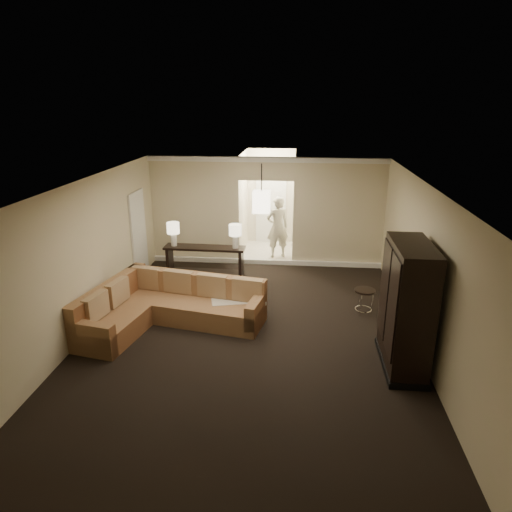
# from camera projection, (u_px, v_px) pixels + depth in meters

# --- Properties ---
(ground) EXTENTS (8.00, 8.00, 0.00)m
(ground) POSITION_uv_depth(u_px,v_px,m) (248.00, 337.00, 8.39)
(ground) COLOR black
(ground) RESTS_ON ground
(wall_back) EXTENTS (6.00, 0.04, 2.80)m
(wall_back) POSITION_uv_depth(u_px,v_px,m) (266.00, 212.00, 11.70)
(wall_back) COLOR beige
(wall_back) RESTS_ON ground
(wall_front) EXTENTS (6.00, 0.04, 2.80)m
(wall_front) POSITION_uv_depth(u_px,v_px,m) (197.00, 416.00, 4.17)
(wall_front) COLOR beige
(wall_front) RESTS_ON ground
(wall_left) EXTENTS (0.04, 8.00, 2.80)m
(wall_left) POSITION_uv_depth(u_px,v_px,m) (83.00, 260.00, 8.21)
(wall_left) COLOR beige
(wall_left) RESTS_ON ground
(wall_right) EXTENTS (0.04, 8.00, 2.80)m
(wall_right) POSITION_uv_depth(u_px,v_px,m) (425.00, 272.00, 7.65)
(wall_right) COLOR beige
(wall_right) RESTS_ON ground
(ceiling) EXTENTS (6.00, 8.00, 0.02)m
(ceiling) POSITION_uv_depth(u_px,v_px,m) (247.00, 185.00, 7.48)
(ceiling) COLOR silver
(ceiling) RESTS_ON wall_back
(crown_molding) EXTENTS (6.00, 0.10, 0.12)m
(crown_molding) POSITION_uv_depth(u_px,v_px,m) (266.00, 160.00, 11.22)
(crown_molding) COLOR white
(crown_molding) RESTS_ON wall_back
(baseboard) EXTENTS (6.00, 0.10, 0.12)m
(baseboard) POSITION_uv_depth(u_px,v_px,m) (265.00, 262.00, 12.09)
(baseboard) COLOR white
(baseboard) RESTS_ON ground
(side_door) EXTENTS (0.05, 0.90, 2.10)m
(side_door) POSITION_uv_depth(u_px,v_px,m) (139.00, 235.00, 10.96)
(side_door) COLOR white
(side_door) RESTS_ON ground
(foyer) EXTENTS (1.44, 2.02, 2.80)m
(foyer) POSITION_uv_depth(u_px,v_px,m) (270.00, 204.00, 12.99)
(foyer) COLOR beige
(foyer) RESTS_ON ground
(sectional_sofa) EXTENTS (3.31, 2.47, 0.88)m
(sectional_sofa) POSITION_uv_depth(u_px,v_px,m) (166.00, 307.00, 8.76)
(sectional_sofa) COLOR brown
(sectional_sofa) RESTS_ON ground
(coffee_table) EXTENTS (1.28, 1.28, 0.44)m
(coffee_table) POSITION_uv_depth(u_px,v_px,m) (237.00, 302.00, 9.29)
(coffee_table) COLOR white
(coffee_table) RESTS_ON ground
(console_table) EXTENTS (1.97, 0.48, 0.76)m
(console_table) POSITION_uv_depth(u_px,v_px,m) (205.00, 259.00, 11.13)
(console_table) COLOR black
(console_table) RESTS_ON ground
(armoire) EXTENTS (0.62, 1.45, 2.08)m
(armoire) POSITION_uv_depth(u_px,v_px,m) (406.00, 310.00, 7.19)
(armoire) COLOR black
(armoire) RESTS_ON ground
(drink_table) EXTENTS (0.42, 0.42, 0.52)m
(drink_table) POSITION_uv_depth(u_px,v_px,m) (364.00, 296.00, 9.19)
(drink_table) COLOR black
(drink_table) RESTS_ON ground
(table_lamp_left) EXTENTS (0.30, 0.30, 0.58)m
(table_lamp_left) POSITION_uv_depth(u_px,v_px,m) (173.00, 230.00, 10.99)
(table_lamp_left) COLOR white
(table_lamp_left) RESTS_ON console_table
(table_lamp_right) EXTENTS (0.30, 0.30, 0.58)m
(table_lamp_right) POSITION_uv_depth(u_px,v_px,m) (235.00, 232.00, 10.82)
(table_lamp_right) COLOR white
(table_lamp_right) RESTS_ON console_table
(pendant_light) EXTENTS (0.38, 0.38, 1.09)m
(pendant_light) POSITION_uv_depth(u_px,v_px,m) (261.00, 201.00, 10.29)
(pendant_light) COLOR black
(pendant_light) RESTS_ON ceiling
(person) EXTENTS (0.79, 0.65, 1.87)m
(person) POSITION_uv_depth(u_px,v_px,m) (278.00, 224.00, 12.35)
(person) COLOR beige
(person) RESTS_ON ground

